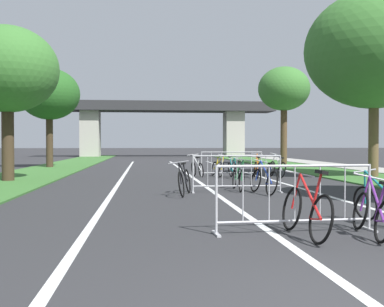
{
  "coord_description": "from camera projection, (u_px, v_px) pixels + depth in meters",
  "views": [
    {
      "loc": [
        -1.93,
        -3.4,
        1.37
      ],
      "look_at": [
        0.44,
        20.38,
        0.88
      ],
      "focal_mm": 44.23,
      "sensor_mm": 36.0,
      "label": 1
    }
  ],
  "objects": [
    {
      "name": "bicycle_white_9",
      "position": [
        197.0,
        168.0,
        19.63
      ],
      "size": [
        0.6,
        1.6,
        0.94
      ],
      "rotation": [
        0.0,
        0.0,
        0.2
      ],
      "color": "black",
      "rests_on": "ground"
    },
    {
      "name": "bicycle_red_7",
      "position": [
        306.0,
        211.0,
        6.92
      ],
      "size": [
        0.48,
        1.77,
        1.0
      ],
      "rotation": [
        0.0,
        0.0,
        0.06
      ],
      "color": "black",
      "rests_on": "ground"
    },
    {
      "name": "bicycle_orange_6",
      "position": [
        257.0,
        169.0,
        18.9
      ],
      "size": [
        0.51,
        1.65,
        0.99
      ],
      "rotation": [
        0.0,
        0.0,
        -0.12
      ],
      "color": "black",
      "rests_on": "ground"
    },
    {
      "name": "tree_right_oak_mid",
      "position": [
        284.0,
        90.0,
        30.88
      ],
      "size": [
        3.37,
        3.37,
        6.41
      ],
      "color": "#4C3823",
      "rests_on": "ground"
    },
    {
      "name": "lane_stripe_left_lane",
      "position": [
        123.0,
        176.0,
        19.71
      ],
      "size": [
        0.14,
        32.94,
        0.01
      ],
      "primitive_type": "cube",
      "color": "silver",
      "rests_on": "ground"
    },
    {
      "name": "bicycle_yellow_1",
      "position": [
        218.0,
        168.0,
        19.71
      ],
      "size": [
        0.64,
        1.72,
        0.96
      ],
      "rotation": [
        0.0,
        0.0,
        3.27
      ],
      "color": "black",
      "rests_on": "ground"
    },
    {
      "name": "tree_left_pine_near",
      "position": [
        49.0,
        95.0,
        26.75
      ],
      "size": [
        3.42,
        3.42,
        5.64
      ],
      "color": "#3D2D1E",
      "rests_on": "ground"
    },
    {
      "name": "grass_verge_left",
      "position": [
        56.0,
        168.0,
        26.1
      ],
      "size": [
        3.37,
        56.94,
        0.05
      ],
      "primitive_type": "cube",
      "color": "#386B2D",
      "rests_on": "ground"
    },
    {
      "name": "lane_stripe_center",
      "position": [
        191.0,
        176.0,
        19.99
      ],
      "size": [
        0.14,
        32.94,
        0.01
      ],
      "primitive_type": "cube",
      "color": "silver",
      "rests_on": "ground"
    },
    {
      "name": "crowd_barrier_third",
      "position": [
        232.0,
        164.0,
        19.34
      ],
      "size": [
        2.55,
        0.58,
        1.05
      ],
      "rotation": [
        0.0,
        0.0,
        -0.06
      ],
      "color": "#ADADB2",
      "rests_on": "ground"
    },
    {
      "name": "bicycle_purple_5",
      "position": [
        372.0,
        213.0,
        6.97
      ],
      "size": [
        0.63,
        1.65,
        0.91
      ],
      "rotation": [
        0.0,
        0.0,
        -0.15
      ],
      "color": "black",
      "rests_on": "ground"
    },
    {
      "name": "tree_right_cypress_far",
      "position": [
        374.0,
        50.0,
        19.01
      ],
      "size": [
        5.54,
        5.54,
        7.5
      ],
      "color": "brown",
      "rests_on": "ground"
    },
    {
      "name": "bicycle_silver_3",
      "position": [
        277.0,
        169.0,
        19.01
      ],
      "size": [
        0.5,
        1.66,
        1.0
      ],
      "rotation": [
        0.0,
        0.0,
        0.15
      ],
      "color": "black",
      "rests_on": "ground"
    },
    {
      "name": "bicycle_green_8",
      "position": [
        238.0,
        178.0,
        13.89
      ],
      "size": [
        0.46,
        1.75,
        0.95
      ],
      "rotation": [
        0.0,
        0.0,
        3.13
      ],
      "color": "black",
      "rests_on": "ground"
    },
    {
      "name": "tree_left_maple_mid",
      "position": [
        7.0,
        70.0,
        16.89
      ],
      "size": [
        3.63,
        3.63,
        5.58
      ],
      "color": "#3D2D1E",
      "rests_on": "ground"
    },
    {
      "name": "bicycle_teal_10",
      "position": [
        233.0,
        169.0,
        18.83
      ],
      "size": [
        0.47,
        1.72,
        0.89
      ],
      "rotation": [
        0.0,
        0.0,
        3.2
      ],
      "color": "black",
      "rests_on": "ground"
    },
    {
      "name": "crowd_barrier_nearest",
      "position": [
        295.0,
        199.0,
        7.28
      ],
      "size": [
        2.55,
        0.57,
        1.05
      ],
      "rotation": [
        0.0,
        0.0,
        0.05
      ],
      "color": "#ADADB2",
      "rests_on": "ground"
    },
    {
      "name": "bicycle_teal_0",
      "position": [
        384.0,
        204.0,
        7.89
      ],
      "size": [
        0.62,
        1.57,
        0.93
      ],
      "rotation": [
        0.0,
        0.0,
        0.24
      ],
      "color": "black",
      "rests_on": "ground"
    },
    {
      "name": "lane_stripe_right_lane",
      "position": [
        256.0,
        176.0,
        20.27
      ],
      "size": [
        0.14,
        32.94,
        0.01
      ],
      "primitive_type": "cube",
      "color": "silver",
      "rests_on": "ground"
    },
    {
      "name": "sidewalk_path_right",
      "position": [
        343.0,
        166.0,
        27.74
      ],
      "size": [
        2.31,
        56.94,
        0.08
      ],
      "primitive_type": "cube",
      "color": "#9E9B93",
      "rests_on": "ground"
    },
    {
      "name": "crowd_barrier_second",
      "position": [
        237.0,
        174.0,
        13.28
      ],
      "size": [
        2.55,
        0.57,
        1.05
      ],
      "rotation": [
        0.0,
        0.0,
        -0.05
      ],
      "color": "#ADADB2",
      "rests_on": "ground"
    },
    {
      "name": "grass_verge_right",
      "position": [
        296.0,
        167.0,
        27.45
      ],
      "size": [
        3.37,
        56.94,
        0.05
      ],
      "primitive_type": "cube",
      "color": "#386B2D",
      "rests_on": "ground"
    },
    {
      "name": "bicycle_blue_4",
      "position": [
        264.0,
        180.0,
        12.87
      ],
      "size": [
        0.5,
        1.74,
        0.94
      ],
      "rotation": [
        0.0,
        0.0,
        0.16
      ],
      "color": "black",
      "rests_on": "ground"
    },
    {
      "name": "overpass_bridge",
      "position": [
        163.0,
        116.0,
        50.33
      ],
      "size": [
        23.63,
        3.89,
        5.8
      ],
      "color": "#2D2D30",
      "rests_on": "ground"
    },
    {
      "name": "bicycle_black_2",
      "position": [
        184.0,
        181.0,
        12.59
      ],
      "size": [
        0.73,
        1.74,
        0.94
      ],
      "rotation": [
        0.0,
        0.0,
        2.9
      ],
      "color": "black",
      "rests_on": "ground"
    }
  ]
}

